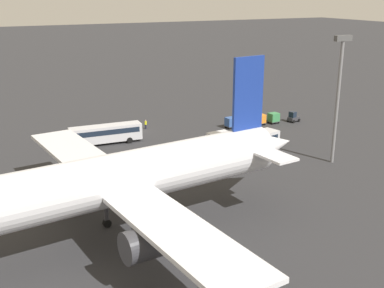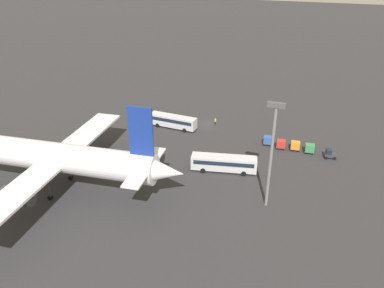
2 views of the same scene
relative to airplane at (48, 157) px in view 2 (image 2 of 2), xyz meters
name	(u,v)px [view 2 (image 2 of 2)]	position (x,y,z in m)	size (l,w,h in m)	color
ground_plane	(207,124)	(-16.73, -38.13, -6.71)	(600.00, 600.00, 0.00)	#2D2D30
airplane	(48,157)	(0.00, 0.00, 0.00)	(50.69, 43.57, 17.83)	silver
shuttle_bus_near	(173,121)	(-9.64, -33.02, -4.80)	(12.18, 3.41, 3.18)	silver
shuttle_bus_far	(224,162)	(-27.55, -17.44, -4.79)	(13.23, 5.58, 3.20)	silver
baggage_tug	(330,154)	(-46.99, -30.67, -5.76)	(2.66, 2.16, 2.10)	#333338
worker_person	(215,121)	(-18.91, -38.63, -5.84)	(0.38, 0.38, 1.74)	#1E1E2D
cargo_cart_green	(310,148)	(-42.80, -31.44, -5.51)	(2.17, 1.89, 2.06)	#38383D
cargo_cart_orange	(295,145)	(-39.72, -31.62, -5.51)	(2.17, 1.89, 2.06)	#38383D
cargo_cart_red	(281,144)	(-36.64, -31.28, -5.51)	(2.17, 1.89, 2.06)	#38383D
cargo_cart_blue	(268,140)	(-33.56, -32.13, -5.51)	(2.17, 1.89, 2.06)	#38383D
light_pole	(272,146)	(-37.72, -9.06, 4.74)	(2.80, 0.70, 18.83)	slate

